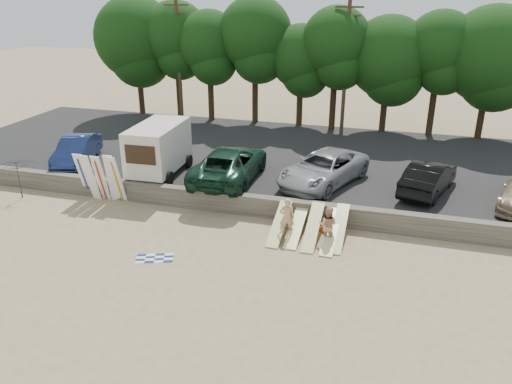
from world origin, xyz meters
The scene contains 26 objects.
ground centered at (0.00, 0.00, 0.00)m, with size 120.00×120.00×0.00m, color tan.
seawall centered at (0.00, 3.00, 0.50)m, with size 44.00×0.50×1.00m, color #6B6356.
parking_lot centered at (0.00, 10.50, 0.35)m, with size 44.00×14.50×0.70m, color #282828.
treeline centered at (-0.59, 17.52, 6.35)m, with size 33.60×6.31×9.00m.
utility_poles centered at (2.00, 16.00, 5.43)m, with size 25.80×0.26×9.00m.
box_trailer centered at (-6.52, 5.23, 2.24)m, with size 2.63×4.43×2.75m.
car_0 centered at (-11.94, 5.55, 1.47)m, with size 1.62×4.65×1.53m, color navy.
car_1 centered at (-2.58, 5.46, 1.58)m, with size 2.90×6.30×1.75m, color #113020.
car_2 centered at (2.26, 6.27, 1.51)m, with size 2.70×5.86×1.63m, color gray.
car_3 centered at (7.45, 6.51, 1.48)m, with size 1.65×4.74×1.56m, color black.
surfboard_upright_0 centered at (-9.51, 2.58, 1.26)m, with size 0.50×0.06×2.60m, color white.
surfboard_upright_1 centered at (-8.95, 2.35, 1.27)m, with size 0.50×0.06×2.60m, color white.
surfboard_upright_2 centered at (-8.43, 2.44, 1.26)m, with size 0.50×0.06×2.60m, color white.
surfboard_upright_3 centered at (-7.86, 2.55, 1.28)m, with size 0.50×0.06×2.60m, color white.
surfboard_upright_4 centered at (-7.53, 2.50, 1.27)m, with size 0.50×0.06×2.60m, color white.
surfboard_low_0 centered at (1.13, 1.40, 0.52)m, with size 0.56×3.00×0.07m, color #DBD98A.
surfboard_low_1 centered at (1.88, 1.51, 0.41)m, with size 0.56×3.00×0.07m, color #DBD98A.
surfboard_low_2 centered at (2.64, 1.35, 0.58)m, with size 0.56×3.00×0.07m, color #DBD98A.
surfboard_low_3 centered at (3.44, 1.32, 0.49)m, with size 0.56×3.00×0.07m, color #DBD98A.
surfboard_low_4 centered at (3.75, 1.58, 0.56)m, with size 0.56×3.00×0.07m, color #DBD98A.
beachgoer_a centered at (1.49, 1.29, 0.90)m, with size 0.66×0.43×1.80m, color tan.
beachgoer_b centered at (3.30, 1.16, 0.85)m, with size 0.82×0.64×1.69m, color tan.
cooler centered at (1.80, 2.00, 0.16)m, with size 0.38×0.30×0.32m, color #2A9C5A.
gear_bag centered at (2.95, 2.19, 0.11)m, with size 0.30×0.25×0.22m, color #E7571B.
beach_towel centered at (-3.23, -2.13, 0.01)m, with size 1.50×1.50×0.00m, color white.
beach_umbrella centered at (-12.78, 1.59, 1.04)m, with size 2.28×2.32×2.09m, color black.
Camera 1 is at (5.66, -17.97, 10.29)m, focal length 35.00 mm.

